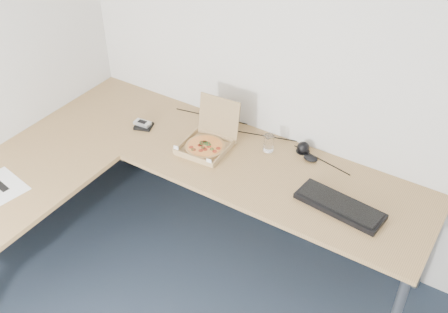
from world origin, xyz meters
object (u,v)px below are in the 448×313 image
Objects in this scene: pizza_box at (207,144)px; wallet at (144,126)px; desk at (141,179)px; keyboard at (340,206)px; drinking_glass at (269,143)px.

pizza_box is 2.92× the size of wallet.
keyboard is (1.07, 0.35, 0.04)m from desk.
keyboard is (0.57, -0.25, -0.04)m from drinking_glass.
wallet is (-0.30, 0.39, 0.04)m from desk.
keyboard is 4.37× the size of wallet.
pizza_box is (0.18, 0.42, 0.06)m from desk.
pizza_box is at bearing 67.23° from desk.
drinking_glass is 0.62m from keyboard.
drinking_glass reaches higher than wallet.
desk is 0.79m from drinking_glass.
drinking_glass is (0.33, 0.18, 0.02)m from pizza_box.
wallet is (-0.47, -0.03, -0.02)m from pizza_box.
drinking_glass is at bearing -4.16° from wallet.
desk is 7.84× the size of pizza_box.
pizza_box reaches higher than drinking_glass.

